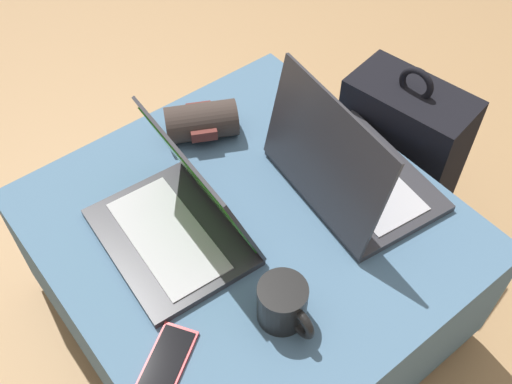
{
  "coord_description": "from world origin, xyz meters",
  "views": [
    {
      "loc": [
        0.61,
        -0.46,
        1.41
      ],
      "look_at": [
        -0.0,
        0.02,
        0.47
      ],
      "focal_mm": 42.0,
      "sensor_mm": 36.0,
      "label": 1
    }
  ],
  "objects_px": {
    "laptop_near": "(180,218)",
    "laptop_far": "(346,171)",
    "coffee_mug": "(284,304)",
    "wrist_brace": "(201,121)",
    "backpack": "(398,159)",
    "cell_phone": "(166,363)"
  },
  "relations": [
    {
      "from": "laptop_near",
      "to": "laptop_far",
      "type": "bearing_deg",
      "value": 74.82
    },
    {
      "from": "laptop_near",
      "to": "coffee_mug",
      "type": "bearing_deg",
      "value": 11.69
    },
    {
      "from": "coffee_mug",
      "to": "wrist_brace",
      "type": "bearing_deg",
      "value": 161.86
    },
    {
      "from": "laptop_near",
      "to": "wrist_brace",
      "type": "height_order",
      "value": "laptop_near"
    },
    {
      "from": "backpack",
      "to": "wrist_brace",
      "type": "xyz_separation_m",
      "value": [
        -0.26,
        -0.44,
        0.2
      ]
    },
    {
      "from": "laptop_near",
      "to": "wrist_brace",
      "type": "bearing_deg",
      "value": 140.2
    },
    {
      "from": "laptop_near",
      "to": "cell_phone",
      "type": "distance_m",
      "value": 0.29
    },
    {
      "from": "cell_phone",
      "to": "wrist_brace",
      "type": "xyz_separation_m",
      "value": [
        -0.43,
        0.39,
        0.04
      ]
    },
    {
      "from": "backpack",
      "to": "wrist_brace",
      "type": "distance_m",
      "value": 0.55
    },
    {
      "from": "laptop_far",
      "to": "cell_phone",
      "type": "bearing_deg",
      "value": 107.79
    },
    {
      "from": "backpack",
      "to": "cell_phone",
      "type": "bearing_deg",
      "value": 91.38
    },
    {
      "from": "laptop_near",
      "to": "cell_phone",
      "type": "relative_size",
      "value": 2.12
    },
    {
      "from": "laptop_near",
      "to": "coffee_mug",
      "type": "distance_m",
      "value": 0.28
    },
    {
      "from": "cell_phone",
      "to": "wrist_brace",
      "type": "relative_size",
      "value": 0.86
    },
    {
      "from": "laptop_near",
      "to": "wrist_brace",
      "type": "distance_m",
      "value": 0.29
    },
    {
      "from": "cell_phone",
      "to": "coffee_mug",
      "type": "relative_size",
      "value": 1.22
    },
    {
      "from": "laptop_far",
      "to": "cell_phone",
      "type": "relative_size",
      "value": 2.39
    },
    {
      "from": "backpack",
      "to": "laptop_far",
      "type": "bearing_deg",
      "value": 92.57
    },
    {
      "from": "cell_phone",
      "to": "laptop_near",
      "type": "bearing_deg",
      "value": 107.31
    },
    {
      "from": "laptop_far",
      "to": "cell_phone",
      "type": "distance_m",
      "value": 0.55
    },
    {
      "from": "laptop_far",
      "to": "backpack",
      "type": "xyz_separation_m",
      "value": [
        -0.07,
        0.29,
        -0.21
      ]
    },
    {
      "from": "laptop_near",
      "to": "laptop_far",
      "type": "distance_m",
      "value": 0.37
    }
  ]
}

